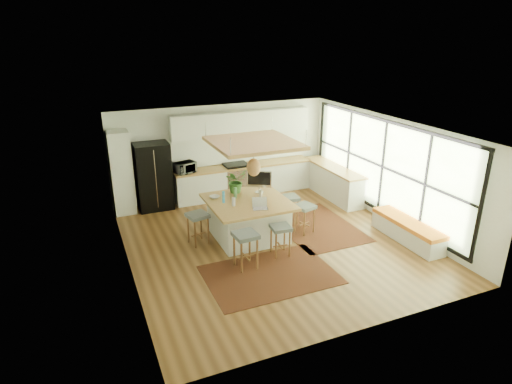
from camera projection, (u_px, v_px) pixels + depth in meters
name	position (u px, v px, depth m)	size (l,w,h in m)	color
floor	(272.00, 241.00, 10.19)	(7.00, 7.00, 0.00)	#533217
ceiling	(274.00, 128.00, 9.24)	(7.00, 7.00, 0.00)	white
wall_back	(222.00, 150.00, 12.73)	(6.50, 6.50, 0.00)	silver
wall_front	(369.00, 258.00, 6.70)	(6.50, 6.50, 0.00)	silver
wall_left	(124.00, 209.00, 8.52)	(7.00, 7.00, 0.00)	silver
wall_right	(389.00, 170.00, 10.91)	(7.00, 7.00, 0.00)	silver
window_wall	(388.00, 169.00, 10.88)	(0.10, 6.20, 2.60)	black
pantry	(121.00, 173.00, 11.45)	(0.55, 0.60, 2.25)	silver
back_counter_base	(244.00, 180.00, 12.98)	(4.20, 0.60, 0.88)	silver
back_counter_top	(244.00, 166.00, 12.82)	(4.24, 0.64, 0.05)	olive
backsplash	(240.00, 149.00, 12.92)	(4.20, 0.02, 0.80)	white
upper_cabinets	(242.00, 123.00, 12.50)	(4.20, 0.34, 0.70)	silver
range	(236.00, 180.00, 12.86)	(0.76, 0.62, 1.00)	#A5A5AA
right_counter_base	(333.00, 182.00, 12.83)	(0.60, 2.50, 0.88)	silver
right_counter_top	(334.00, 167.00, 12.67)	(0.64, 2.54, 0.05)	olive
window_bench	(407.00, 231.00, 10.15)	(0.52, 2.00, 0.50)	silver
ceiling_panel	(254.00, 155.00, 9.71)	(1.86, 1.86, 0.80)	olive
rug_near	(270.00, 274.00, 8.79)	(2.60, 1.80, 0.01)	black
rug_right	(315.00, 226.00, 10.96)	(1.80, 2.60, 0.01)	black
fridge	(153.00, 176.00, 11.80)	(0.92, 0.72, 1.86)	black
island	(248.00, 219.00, 10.26)	(1.85, 1.85, 0.93)	olive
stool_near_left	(246.00, 252.00, 8.95)	(0.47, 0.47, 0.79)	#4B5153
stool_near_right	(280.00, 240.00, 9.46)	(0.41, 0.41, 0.70)	#4B5153
stool_right_front	(304.00, 219.00, 10.53)	(0.43, 0.43, 0.72)	#4B5153
stool_right_back	(289.00, 210.00, 11.08)	(0.43, 0.43, 0.72)	#4B5153
stool_left_side	(198.00, 229.00, 9.97)	(0.45, 0.45, 0.75)	#4B5153
laptop	(260.00, 204.00, 9.60)	(0.34, 0.36, 0.25)	#A5A5AA
monitor	(259.00, 183.00, 10.52)	(0.61, 0.22, 0.57)	#A5A5AA
microwave	(185.00, 166.00, 12.03)	(0.56, 0.31, 0.38)	#A5A5AA
island_plant	(236.00, 183.00, 10.56)	(0.53, 0.59, 0.46)	#1E4C19
island_bowl	(215.00, 197.00, 10.25)	(0.23, 0.23, 0.06)	silver
island_bottle_0	(224.00, 199.00, 9.95)	(0.07, 0.07, 0.19)	#38A3E3
island_bottle_1	(234.00, 202.00, 9.79)	(0.07, 0.07, 0.19)	silver
island_bottle_2	(263.00, 200.00, 9.90)	(0.07, 0.07, 0.19)	brown
island_bottle_3	(261.00, 194.00, 10.24)	(0.07, 0.07, 0.19)	silver
island_bottle_4	(236.00, 195.00, 10.21)	(0.07, 0.07, 0.19)	#4D7D4B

